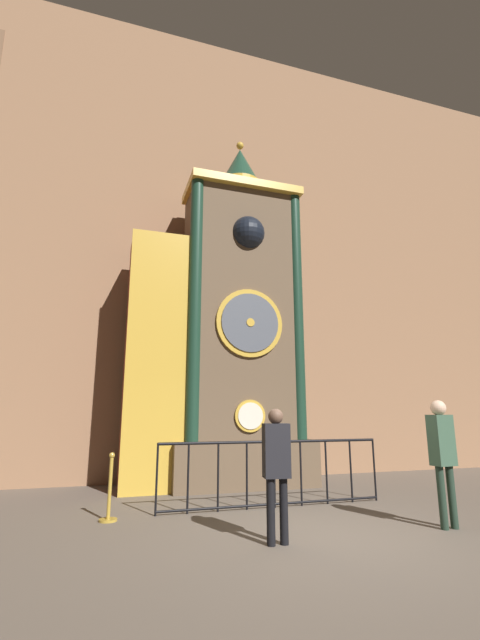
{
  "coord_description": "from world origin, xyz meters",
  "views": [
    {
      "loc": [
        -3.05,
        -5.45,
        1.61
      ],
      "look_at": [
        0.15,
        4.48,
        3.92
      ],
      "focal_mm": 24.0,
      "sensor_mm": 36.0,
      "label": 1
    }
  ],
  "objects_px": {
    "visitor_near": "(276,461)",
    "visitor_far": "(442,449)",
    "clock_tower": "(223,328)",
    "stanchion_post": "(109,499)"
  },
  "relations": [
    {
      "from": "stanchion_post",
      "to": "clock_tower",
      "type": "bearing_deg",
      "value": 44.95
    },
    {
      "from": "clock_tower",
      "to": "stanchion_post",
      "type": "distance_m",
      "value": 4.88
    },
    {
      "from": "visitor_far",
      "to": "stanchion_post",
      "type": "height_order",
      "value": "visitor_far"
    },
    {
      "from": "visitor_near",
      "to": "stanchion_post",
      "type": "relative_size",
      "value": 1.65
    },
    {
      "from": "clock_tower",
      "to": "visitor_far",
      "type": "distance_m",
      "value": 5.61
    },
    {
      "from": "clock_tower",
      "to": "visitor_near",
      "type": "xyz_separation_m",
      "value": [
        -0.5,
        -4.46,
        -2.66
      ]
    },
    {
      "from": "clock_tower",
      "to": "visitor_near",
      "type": "height_order",
      "value": "clock_tower"
    },
    {
      "from": "clock_tower",
      "to": "visitor_far",
      "type": "xyz_separation_m",
      "value": [
        2.16,
        -4.5,
        -2.56
      ]
    },
    {
      "from": "visitor_near",
      "to": "visitor_far",
      "type": "distance_m",
      "value": 2.66
    },
    {
      "from": "visitor_near",
      "to": "visitor_far",
      "type": "bearing_deg",
      "value": 7.3
    }
  ]
}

